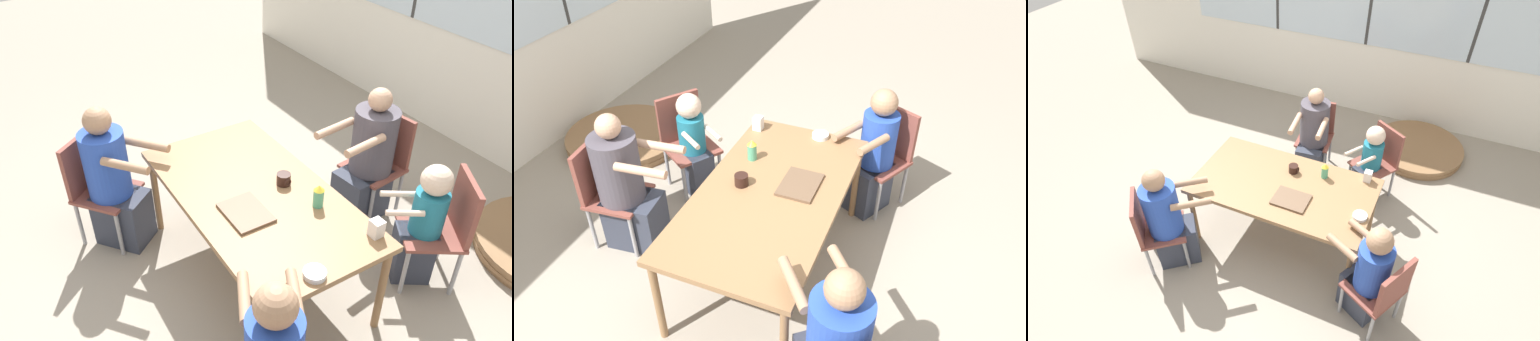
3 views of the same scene
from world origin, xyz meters
TOP-DOWN VIEW (x-y plane):
  - ground_plane at (0.00, 0.00)m, footprint 16.00×16.00m
  - dining_table at (0.00, 0.00)m, footprint 1.70×0.92m
  - chair_for_man_blue_shirt at (-0.14, 1.26)m, footprint 0.44×0.44m
  - chair_for_man_teal_shirt at (1.13, -0.57)m, footprint 0.54×0.54m
  - chair_for_toddler at (0.69, 1.06)m, footprint 0.55×0.55m
  - person_man_blue_shirt at (-0.12, 1.09)m, footprint 0.40×0.65m
  - person_man_teal_shirt at (0.98, -0.50)m, footprint 0.57×0.48m
  - person_toddler at (0.60, 0.93)m, footprint 0.40×0.45m
  - food_tray_dark at (0.14, -0.16)m, footprint 0.32×0.25m
  - coffee_mug at (0.01, 0.21)m, footprint 0.10×0.09m
  - sippy_cup at (0.31, 0.26)m, footprint 0.07×0.07m
  - milk_carton_small at (0.70, 0.38)m, footprint 0.07×0.07m
  - bowl_white_shallow at (0.77, -0.10)m, footprint 0.13×0.13m
  - folded_table_stack at (1.02, 1.99)m, footprint 1.14×1.14m

SIDE VIEW (x-z plane):
  - ground_plane at x=0.00m, z-range 0.00..0.00m
  - folded_table_stack at x=1.02m, z-range 0.00..0.12m
  - person_toddler at x=0.60m, z-range -0.02..0.93m
  - person_man_teal_shirt at x=0.98m, z-range -0.04..1.04m
  - person_man_blue_shirt at x=-0.12m, z-range -0.06..1.06m
  - chair_for_man_blue_shirt at x=-0.14m, z-range 0.08..0.92m
  - chair_for_man_teal_shirt at x=1.13m, z-range 0.08..0.92m
  - chair_for_toddler at x=0.69m, z-range 0.08..0.92m
  - dining_table at x=0.00m, z-range 0.30..1.01m
  - food_tray_dark at x=0.14m, z-range 0.71..0.73m
  - bowl_white_shallow at x=0.77m, z-range 0.71..0.74m
  - coffee_mug at x=0.01m, z-range 0.71..0.79m
  - milk_carton_small at x=0.70m, z-range 0.71..0.82m
  - sippy_cup at x=0.31m, z-range 0.71..0.87m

